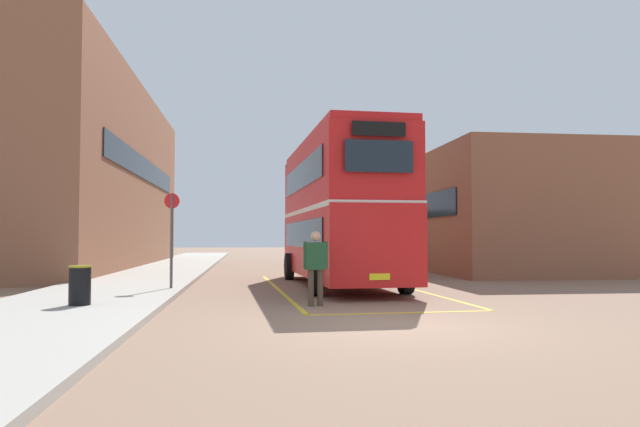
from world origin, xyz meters
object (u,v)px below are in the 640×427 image
object	(u,v)px
pedestrian_boarding	(316,262)
bus_stop_sign	(172,231)
single_deck_bus	(353,237)
double_decker_bus	(339,210)
litter_bin	(80,285)

from	to	relation	value
pedestrian_boarding	bus_stop_sign	distance (m)	5.33
single_deck_bus	bus_stop_sign	xyz separation A→B (m)	(-8.37, -16.85, 0.14)
single_deck_bus	pedestrian_boarding	distance (m)	21.06
double_decker_bus	bus_stop_sign	xyz separation A→B (m)	(-5.16, -1.79, -0.73)
single_deck_bus	pedestrian_boarding	world-z (taller)	single_deck_bus
single_deck_bus	pedestrian_boarding	size ratio (longest dim) A/B	5.79
bus_stop_sign	litter_bin	bearing A→B (deg)	-108.94
double_decker_bus	litter_bin	xyz separation A→B (m)	(-6.55, -5.85, -1.95)
single_deck_bus	litter_bin	size ratio (longest dim) A/B	11.89
pedestrian_boarding	double_decker_bus	bearing A→B (deg)	75.65
single_deck_bus	bus_stop_sign	size ratio (longest dim) A/B	3.69
pedestrian_boarding	litter_bin	distance (m)	5.18
double_decker_bus	bus_stop_sign	bearing A→B (deg)	-160.89
pedestrian_boarding	litter_bin	size ratio (longest dim) A/B	2.05
litter_bin	bus_stop_sign	bearing A→B (deg)	71.06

